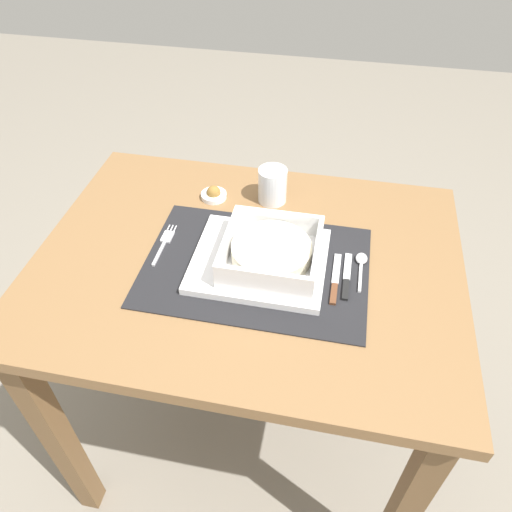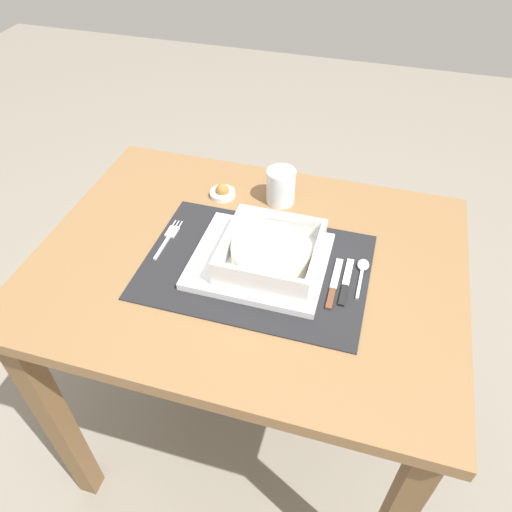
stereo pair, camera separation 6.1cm
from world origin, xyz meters
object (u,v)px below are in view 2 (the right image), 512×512
butter_knife (345,284)px  drinking_glass (281,188)px  bread_knife (333,287)px  dining_table (249,297)px  porridge_bowl (271,254)px  spoon (363,269)px  fork (169,236)px  condiment_saucer (222,192)px

butter_knife → drinking_glass: bearing=130.0°
drinking_glass → bread_knife: bearing=-55.5°
dining_table → bread_knife: bearing=-11.4°
porridge_bowl → drinking_glass: size_ratio=2.24×
porridge_bowl → bread_knife: (0.13, -0.02, -0.04)m
spoon → butter_knife: size_ratio=0.84×
drinking_glass → dining_table: bearing=-94.4°
fork → porridge_bowl: bearing=-10.2°
spoon → porridge_bowl: bearing=-166.1°
butter_knife → condiment_saucer: size_ratio=2.12×
butter_knife → bread_knife: (-0.02, -0.01, -0.00)m
drinking_glass → butter_knife: bearing=-50.9°
fork → bread_knife: 0.37m
condiment_saucer → porridge_bowl: bearing=-50.0°
butter_knife → bread_knife: bearing=-150.1°
spoon → butter_knife: (-0.03, -0.05, -0.00)m
fork → condiment_saucer: (0.06, 0.18, 0.00)m
porridge_bowl → spoon: (0.18, 0.05, -0.03)m
dining_table → bread_knife: 0.23m
spoon → butter_knife: bearing=-117.6°
bread_knife → drinking_glass: 0.30m
porridge_bowl → butter_knife: porridge_bowl is taller
butter_knife → fork: bearing=175.4°
porridge_bowl → condiment_saucer: porridge_bowl is taller
drinking_glass → porridge_bowl: bearing=-80.7°
porridge_bowl → butter_knife: bearing=-2.3°
condiment_saucer → dining_table: bearing=-57.3°
porridge_bowl → bread_knife: bearing=-7.9°
spoon → fork: bearing=-178.2°
porridge_bowl → spoon: bearing=14.2°
fork → spoon: size_ratio=1.19×
butter_knife → drinking_glass: drinking_glass is taller
spoon → condiment_saucer: 0.39m
fork → drinking_glass: drinking_glass is taller
dining_table → fork: size_ratio=6.84×
drinking_glass → condiment_saucer: bearing=-172.4°
butter_knife → spoon: bearing=63.5°
porridge_bowl → butter_knife: (0.15, -0.01, -0.04)m
butter_knife → bread_knife: size_ratio=0.94×
dining_table → spoon: (0.23, 0.03, 0.13)m
fork → condiment_saucer: size_ratio=2.13×
fork → butter_knife: butter_knife is taller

